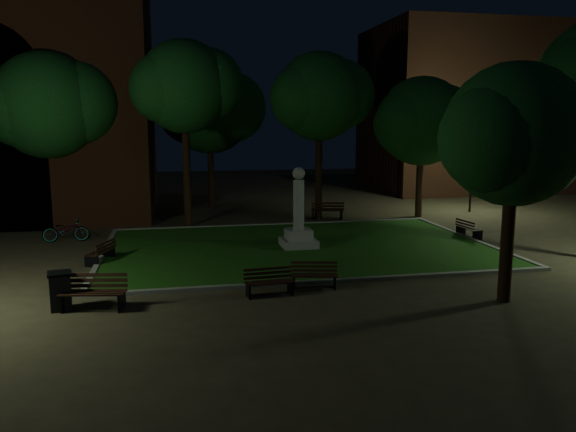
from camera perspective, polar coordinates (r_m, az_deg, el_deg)
name	(u,v)px	position (r m, az deg, el deg)	size (l,w,h in m)	color
ground	(310,260)	(20.84, 2.27, -4.46)	(80.00, 80.00, 0.00)	#3C3421
lawn	(298,247)	(22.73, 1.07, -3.18)	(15.00, 10.00, 0.08)	#1E4F11
lawn_kerb	(298,247)	(22.72, 1.07, -3.13)	(15.40, 10.40, 0.12)	slate
monument	(299,225)	(22.54, 1.08, -0.91)	(1.40, 1.40, 3.20)	gray
building_far	(478,110)	(45.77, 18.73, 10.19)	(16.00, 10.00, 12.00)	#502917
tree_north_wl	(186,87)	(27.44, -10.28, 12.78)	(5.38, 4.39, 8.88)	black
tree_north_er	(321,97)	(29.26, 3.41, 12.02)	(5.55, 4.53, 8.60)	black
tree_ne	(424,121)	(30.76, 13.62, 9.34)	(5.73, 4.68, 7.44)	black
tree_se	(517,135)	(16.56, 22.27, 7.65)	(4.79, 3.91, 6.65)	black
tree_nw	(50,105)	(28.43, -23.03, 10.31)	(6.03, 4.92, 8.27)	black
tree_far_north	(212,109)	(33.50, -7.77, 10.70)	(6.33, 5.17, 8.38)	black
lamppost_nw	(51,164)	(29.30, -22.98, 4.88)	(1.18, 0.28, 4.35)	black
lamppost_ne	(473,155)	(33.28, 18.24, 5.92)	(1.18, 0.28, 4.65)	black
bench_near_left	(269,283)	(16.57, -1.94, -6.79)	(1.48, 0.61, 0.79)	black
bench_near_right	(314,276)	(17.35, 2.69, -6.08)	(1.50, 0.80, 0.78)	black
bench_west_near	(94,293)	(16.22, -19.12, -7.42)	(1.81, 0.89, 0.95)	black
bench_left_side	(102,253)	(21.37, -18.41, -3.55)	(1.00, 1.55, 0.81)	black
bench_right_side	(468,229)	(26.06, 17.83, -1.28)	(0.62, 1.45, 0.77)	black
bench_far_side	(327,211)	(29.49, 4.02, 0.50)	(1.77, 0.87, 0.93)	black
trash_bin	(60,291)	(16.49, -22.11, -7.03)	(0.71, 0.71, 1.04)	black
bicycle	(66,230)	(25.66, -21.65, -1.35)	(0.66, 1.90, 1.00)	black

